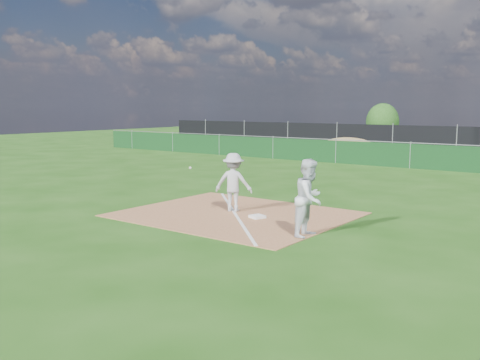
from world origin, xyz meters
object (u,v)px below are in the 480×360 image
Objects in this scene: runner at (310,198)px; tree_left at (382,122)px; first_base at (257,217)px; play_at_first at (233,182)px; car_left at (407,137)px; car_mid at (468,141)px.

runner is 34.70m from tree_left.
runner reaches higher than first_base.
play_at_first is 0.73× the size of tree_left.
car_left is (-5.78, 27.39, 0.66)m from first_base.
car_mid is 9.72m from tree_left.
runner is at bearing 166.42° from car_mid.
car_mid is at bearing 3.35° from runner.
runner is 0.56× the size of tree_left.
car_mid is at bearing 92.73° from first_base.
runner is at bearing -148.42° from car_left.
car_left is 4.56m from car_mid.
runner is at bearing -22.72° from first_base.
play_at_first is 3.45m from runner.
car_mid is (-3.38, 27.60, -0.23)m from runner.
tree_left reaches higher than first_base.
play_at_first reaches higher than car_left.
runner is at bearing -70.45° from tree_left.
tree_left is at bearing 15.91° from runner.
play_at_first is 0.57× the size of car_left.
first_base is 0.09× the size of car_left.
runner reaches higher than play_at_first.
tree_left reaches higher than car_mid.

